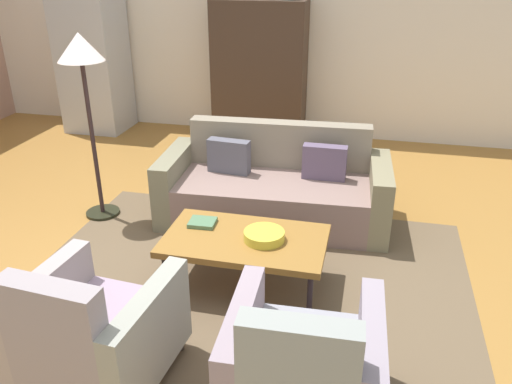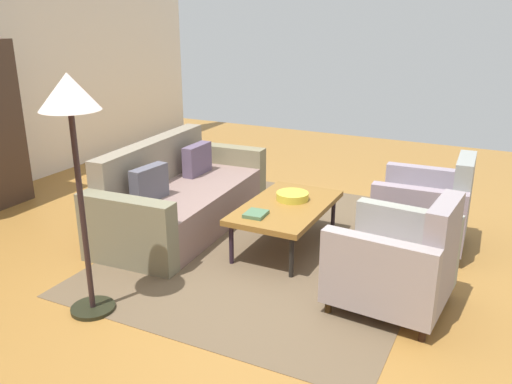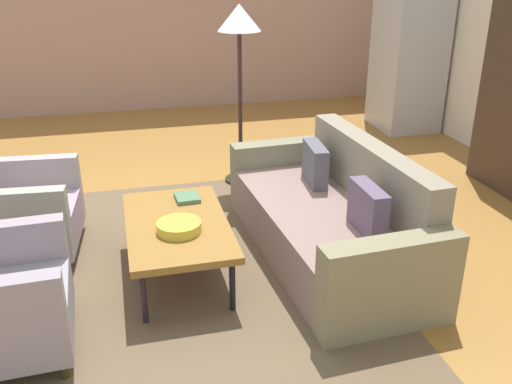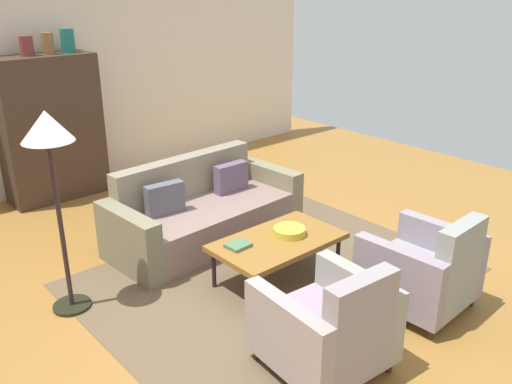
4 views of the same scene
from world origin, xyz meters
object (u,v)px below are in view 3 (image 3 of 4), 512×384
Objects in this scene: armchair_left at (13,213)px; floor_lamp at (239,35)px; coffee_table at (177,227)px; refrigerator at (408,56)px; fruit_bowl at (179,227)px; couch at (335,220)px; book_stack at (187,198)px.

armchair_left is 0.51× the size of floor_lamp.
coffee_table is 4.50m from refrigerator.
refrigerator is at bearing 133.46° from fruit_bowl.
armchair_left is 2.51m from floor_lamp.
refrigerator is at bearing -38.63° from couch.
coffee_table is at bearing -47.89° from refrigerator.
refrigerator reaches higher than armchair_left.
floor_lamp is at bearing 122.40° from armchair_left.
refrigerator is (-2.39, 4.48, 0.58)m from armchair_left.
book_stack is (0.24, 1.29, 0.09)m from armchair_left.
refrigerator is at bearing 132.11° from coffee_table.
fruit_bowl is at bearing -46.54° from refrigerator.
armchair_left is at bearing -61.92° from refrigerator.
couch reaches higher than coffee_table.
fruit_bowl is at bearing 62.02° from armchair_left.
couch is 1.13m from book_stack.
armchair_left is at bearing -100.33° from book_stack.
armchair_left reaches higher than book_stack.
fruit_bowl is 0.16× the size of refrigerator.
coffee_table is at bearing 67.35° from armchair_left.
floor_lamp is (-1.04, 1.99, 1.10)m from armchair_left.
refrigerator is 2.88m from floor_lamp.
coffee_table is 1.36× the size of armchair_left.
book_stack is 0.11× the size of refrigerator.
floor_lamp is (-1.28, 0.70, 1.01)m from book_stack.
couch is 2.43m from armchair_left.
armchair_left is 2.93× the size of fruit_bowl.
floor_lamp is (-1.79, 0.83, 0.99)m from fruit_bowl.
book_stack is (-0.52, 0.12, -0.02)m from fruit_bowl.
floor_lamp is at bearing -61.55° from refrigerator.
refrigerator is at bearing 122.87° from armchair_left.
couch is 1.21m from fruit_bowl.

